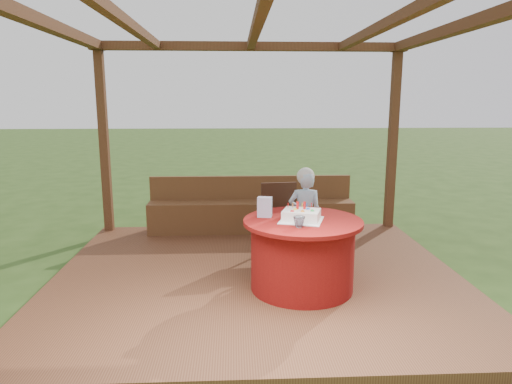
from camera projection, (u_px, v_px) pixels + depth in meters
ground at (257, 283)px, 5.15m from camera, size 60.00×60.00×0.00m
deck at (257, 278)px, 5.14m from camera, size 4.50×4.00×0.12m
pergola at (257, 63)px, 4.68m from camera, size 4.50×4.00×2.72m
bench at (251, 213)px, 6.76m from camera, size 3.00×0.42×0.80m
table at (302, 254)px, 4.65m from camera, size 1.20×1.20×0.73m
chair at (281, 216)px, 5.65m from camera, size 0.50×0.50×0.90m
elderly_woman at (305, 213)px, 5.48m from camera, size 0.43×0.31×1.13m
birthday_cake at (301, 215)px, 4.54m from camera, size 0.51×0.51×0.18m
gift_bag at (265, 207)px, 4.67m from camera, size 0.16×0.12×0.21m
drinking_glass at (299, 222)px, 4.30m from camera, size 0.11×0.11×0.10m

